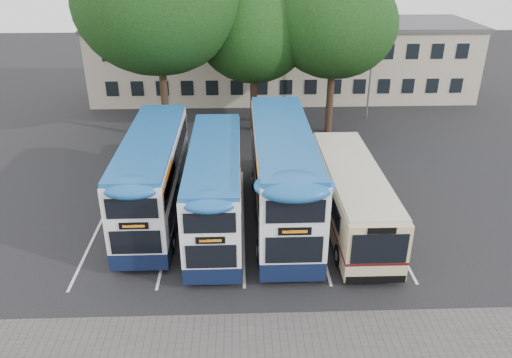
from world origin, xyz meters
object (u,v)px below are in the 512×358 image
Objects in this scene: lamp_post at (373,52)px; bus_dd_mid at (215,184)px; bus_single at (351,192)px; bus_dd_left at (153,173)px; bus_dd_right at (282,171)px; tree_mid at (254,35)px; tree_right at (335,25)px; tree_left at (157,3)px.

lamp_post is 19.31m from bus_dd_mid.
lamp_post is 0.90× the size of bus_single.
bus_dd_left is 0.91× the size of bus_dd_right.
tree_right reaches higher than tree_mid.
tree_left reaches higher than lamp_post.
lamp_post is at bearing 54.82° from bus_dd_mid.
bus_dd_left is at bearing 175.30° from bus_dd_right.
tree_left reaches higher than bus_dd_right.
bus_single is at bearing -106.29° from lamp_post.
tree_left is 1.32× the size of bus_dd_left.
bus_dd_right is 1.11× the size of bus_single.
bus_dd_left is at bearing -85.78° from tree_left.
tree_mid is 0.91× the size of tree_right.
tree_left reaches higher than tree_right.
bus_dd_right reaches higher than bus_dd_left.
bus_dd_mid is (-7.54, -12.82, -5.20)m from tree_right.
lamp_post reaches higher than bus_single.
tree_right is 0.98× the size of bus_dd_right.
bus_dd_left is at bearing 158.76° from bus_dd_mid.
tree_left reaches higher than bus_single.
bus_single is at bearing -94.85° from tree_right.
bus_dd_right is at bearing 169.05° from bus_single.
tree_right reaches higher than bus_single.
lamp_post is at bearing 73.71° from bus_single.
bus_dd_right reaches higher than bus_dd_mid.
tree_right is at bearing 47.69° from bus_dd_left.
bus_dd_mid is 0.98× the size of bus_single.
bus_dd_mid is 6.48m from bus_single.
tree_left is 12.51m from bus_dd_left.
tree_right is at bearing 85.15° from bus_single.
tree_mid is 13.41m from bus_dd_right.
lamp_post is at bearing 62.36° from bus_dd_right.
lamp_post is at bearing 38.90° from tree_right.
lamp_post is 20.33m from bus_dd_left.
tree_left reaches higher than tree_mid.
bus_dd_mid is at bearing -168.06° from bus_dd_right.
lamp_post reaches higher than bus_dd_left.
tree_left is 14.07m from bus_dd_mid.
tree_right is at bearing 70.26° from bus_dd_right.
tree_left is 1.36× the size of bus_dd_mid.
tree_mid is at bearing 66.66° from bus_dd_left.
tree_left is at bearing -165.00° from tree_mid.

